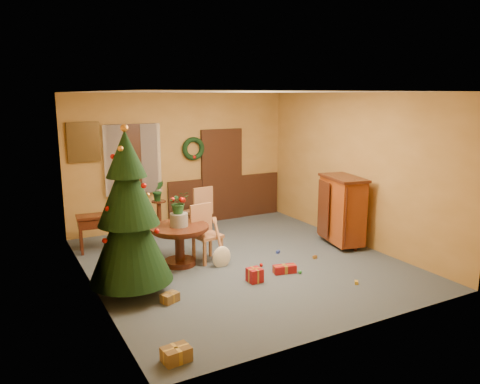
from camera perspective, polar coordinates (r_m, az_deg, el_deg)
room_envelope at (r=10.40m, az=-5.93°, el=2.09°), size 5.50×5.50×5.50m
dining_table at (r=8.02m, az=-7.39°, el=-5.55°), size 1.00×1.00×0.69m
urn at (r=7.93m, az=-7.45°, el=-3.37°), size 0.30×0.30×0.22m
centerpiece_plant at (r=7.86m, az=-7.51°, el=-1.27°), size 0.34×0.29×0.37m
chair_near at (r=8.20m, az=-4.31°, el=-4.73°), size 0.49×0.49×0.99m
chair_far at (r=9.63m, az=-4.87°, el=-2.10°), size 0.50×0.50×1.03m
guitar at (r=7.91m, az=-2.27°, el=-6.32°), size 0.44×0.58×0.78m
plant_stand at (r=9.69m, az=-9.83°, el=-2.69°), size 0.29×0.29×0.75m
stand_plant at (r=9.58m, az=-9.93°, el=0.15°), size 0.24×0.19×0.42m
christmas_tree at (r=6.79m, az=-13.41°, el=-2.92°), size 1.20×1.20×2.47m
writing_desk at (r=9.04m, az=-16.83°, el=-3.71°), size 0.81×0.46×0.69m
sideboard at (r=9.16m, az=12.34°, el=-2.00°), size 0.75×1.14×1.34m
gift_a at (r=5.45m, az=-7.78°, el=-19.00°), size 0.32×0.25×0.16m
gift_b at (r=7.39m, az=1.80°, el=-10.08°), size 0.22×0.22×0.22m
gift_c at (r=6.80m, az=-8.54°, el=-12.60°), size 0.29×0.25×0.13m
gift_d at (r=7.77m, az=5.47°, el=-9.33°), size 0.39×0.23×0.13m
toy_a at (r=8.68m, az=4.65°, el=-7.29°), size 0.09×0.08×0.05m
toy_b at (r=7.77m, az=7.33°, el=-9.66°), size 0.06×0.06×0.06m
toy_c at (r=7.54m, az=14.01°, el=-10.65°), size 0.09×0.09×0.05m
toy_d at (r=8.02m, az=2.60°, el=-8.87°), size 0.06×0.06×0.06m
toy_e at (r=8.50m, az=9.11°, el=-7.84°), size 0.09×0.07×0.05m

